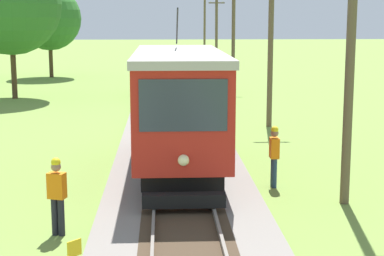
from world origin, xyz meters
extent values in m
cube|color=red|center=(0.00, 12.92, 2.30)|extent=(2.50, 8.00, 2.60)
cube|color=#B2ADA3|center=(0.00, 12.92, 3.71)|extent=(2.60, 8.32, 0.22)
cube|color=black|center=(0.00, 12.92, 0.72)|extent=(2.10, 7.04, 0.44)
cube|color=#2D3842|center=(0.00, 8.90, 2.77)|extent=(2.10, 0.03, 1.25)
cube|color=#2D3842|center=(1.26, 12.92, 2.66)|extent=(0.02, 6.72, 1.04)
sphere|color=#F4EAB2|center=(0.00, 8.86, 1.45)|extent=(0.28, 0.28, 0.28)
cylinder|color=black|center=(0.00, 14.52, 4.52)|extent=(0.05, 1.67, 1.19)
cube|color=black|center=(0.00, 8.72, 0.50)|extent=(2.00, 0.36, 0.32)
cylinder|color=black|center=(0.00, 10.68, 0.72)|extent=(1.54, 0.80, 0.80)
cylinder|color=black|center=(0.00, 15.16, 0.72)|extent=(1.54, 0.80, 0.80)
cube|color=maroon|center=(0.00, 32.47, 1.78)|extent=(2.40, 5.20, 1.70)
cube|color=black|center=(0.00, 32.47, 0.70)|extent=(2.02, 4.78, 0.38)
cylinder|color=black|center=(0.00, 30.91, 0.70)|extent=(1.54, 0.76, 0.76)
cylinder|color=black|center=(0.00, 34.03, 0.70)|extent=(1.54, 0.76, 0.76)
cylinder|color=brown|center=(4.27, 9.93, 3.88)|extent=(0.24, 0.33, 7.76)
cylinder|color=brown|center=(4.27, 21.43, 3.71)|extent=(0.24, 0.32, 7.43)
cylinder|color=brown|center=(4.27, 35.62, 4.23)|extent=(0.24, 0.34, 8.46)
cylinder|color=brown|center=(4.27, 48.47, 3.43)|extent=(0.24, 0.42, 6.87)
cube|color=brown|center=(4.27, 48.47, 6.04)|extent=(1.40, 0.10, 0.10)
cylinder|color=silver|center=(3.72, 48.47, 6.14)|extent=(0.08, 0.08, 0.10)
cylinder|color=silver|center=(4.82, 48.47, 6.14)|extent=(0.08, 0.08, 0.10)
cylinder|color=brown|center=(4.27, 63.57, 4.10)|extent=(0.24, 0.58, 8.21)
cube|color=gold|center=(-1.97, 4.33, 1.04)|extent=(0.21, 0.21, 0.28)
cylinder|color=black|center=(-2.77, 7.80, 0.43)|extent=(0.15, 0.15, 0.86)
cylinder|color=black|center=(-2.92, 7.85, 0.43)|extent=(0.15, 0.15, 0.86)
cube|color=orange|center=(-2.85, 7.82, 1.15)|extent=(0.44, 0.35, 0.58)
sphere|color=#936B51|center=(-2.85, 7.82, 1.58)|extent=(0.22, 0.22, 0.22)
sphere|color=yellow|center=(-2.85, 7.82, 1.68)|extent=(0.21, 0.21, 0.21)
cylinder|color=navy|center=(2.69, 11.44, 0.43)|extent=(0.15, 0.15, 0.86)
cylinder|color=navy|center=(2.69, 11.60, 0.43)|extent=(0.15, 0.15, 0.86)
cube|color=orange|center=(2.69, 11.52, 1.15)|extent=(0.24, 0.38, 0.58)
sphere|color=#936B51|center=(2.69, 11.52, 1.58)|extent=(0.22, 0.22, 0.22)
sphere|color=yellow|center=(2.69, 11.52, 1.68)|extent=(0.21, 0.21, 0.21)
cylinder|color=#4C3823|center=(-9.53, 44.90, 1.41)|extent=(0.32, 0.32, 2.81)
sphere|color=#2D6B28|center=(-9.53, 44.90, 4.74)|extent=(5.12, 5.12, 5.12)
cylinder|color=#4C3823|center=(-9.37, 31.64, 1.67)|extent=(0.32, 0.32, 3.34)
sphere|color=#2D6B28|center=(-9.37, 31.64, 5.58)|extent=(5.97, 5.97, 5.97)
camera|label=1|loc=(-0.49, -5.37, 4.82)|focal=57.19mm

